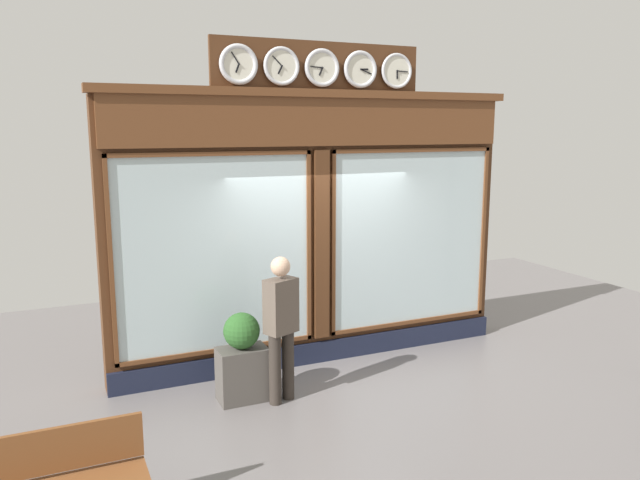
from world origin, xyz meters
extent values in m
plane|color=slate|center=(0.00, 2.80, 0.00)|extent=(14.00, 14.00, 0.00)
cube|color=#4C2B16|center=(0.00, -0.15, 1.73)|extent=(5.44, 0.30, 3.46)
cube|color=#191E33|center=(0.00, 0.02, 0.14)|extent=(5.44, 0.08, 0.28)
cube|color=brown|center=(0.00, 0.04, 3.16)|extent=(5.33, 0.08, 0.59)
cube|color=brown|center=(0.00, 0.02, 3.51)|extent=(5.55, 0.20, 0.10)
cube|color=silver|center=(-1.39, 0.01, 1.58)|extent=(2.37, 0.02, 2.36)
cube|color=brown|center=(-1.39, 0.04, 2.79)|extent=(2.47, 0.04, 0.05)
cube|color=brown|center=(-1.39, 0.04, 0.37)|extent=(2.47, 0.04, 0.05)
cube|color=brown|center=(-2.60, 0.04, 1.58)|extent=(0.05, 0.04, 2.46)
cube|color=brown|center=(-0.18, 0.04, 1.58)|extent=(0.05, 0.04, 2.46)
cube|color=silver|center=(1.39, 0.01, 1.58)|extent=(2.37, 0.02, 2.36)
cube|color=brown|center=(1.39, 0.04, 2.79)|extent=(2.47, 0.04, 0.05)
cube|color=brown|center=(1.39, 0.04, 0.37)|extent=(2.47, 0.04, 0.05)
cube|color=brown|center=(2.60, 0.04, 1.58)|extent=(0.05, 0.04, 2.46)
cube|color=brown|center=(0.18, 0.04, 1.58)|extent=(0.05, 0.04, 2.46)
cube|color=#4C2B16|center=(0.00, 0.03, 1.58)|extent=(0.20, 0.10, 2.46)
cube|color=#4C2B16|center=(0.00, -0.02, 3.81)|extent=(2.77, 0.06, 0.65)
cylinder|color=silver|center=(-1.06, 0.06, 3.81)|extent=(0.38, 0.02, 0.38)
torus|color=silver|center=(-1.06, 0.06, 3.81)|extent=(0.45, 0.04, 0.45)
cube|color=black|center=(-1.06, 0.07, 3.76)|extent=(0.02, 0.01, 0.10)
cube|color=black|center=(-1.14, 0.07, 3.81)|extent=(0.16, 0.01, 0.02)
sphere|color=black|center=(-1.06, 0.08, 3.81)|extent=(0.02, 0.02, 0.02)
cylinder|color=silver|center=(-0.53, 0.06, 3.81)|extent=(0.38, 0.02, 0.38)
torus|color=silver|center=(-0.53, 0.06, 3.81)|extent=(0.46, 0.05, 0.46)
cube|color=black|center=(-0.58, 0.07, 3.81)|extent=(0.10, 0.01, 0.02)
cube|color=black|center=(-0.61, 0.07, 3.78)|extent=(0.15, 0.01, 0.06)
sphere|color=black|center=(-0.53, 0.08, 3.81)|extent=(0.02, 0.02, 0.02)
cylinder|color=silver|center=(0.00, 0.06, 3.81)|extent=(0.38, 0.02, 0.38)
torus|color=silver|center=(0.00, 0.06, 3.81)|extent=(0.46, 0.05, 0.46)
cube|color=black|center=(0.02, 0.07, 3.76)|extent=(0.06, 0.01, 0.10)
cube|color=black|center=(0.08, 0.07, 3.82)|extent=(0.16, 0.01, 0.02)
sphere|color=black|center=(0.00, 0.08, 3.81)|extent=(0.02, 0.02, 0.02)
cylinder|color=silver|center=(0.53, 0.06, 3.81)|extent=(0.38, 0.02, 0.38)
torus|color=silver|center=(0.53, 0.06, 3.81)|extent=(0.46, 0.05, 0.46)
cube|color=black|center=(0.55, 0.07, 3.76)|extent=(0.06, 0.01, 0.10)
cube|color=black|center=(0.59, 0.07, 3.87)|extent=(0.12, 0.01, 0.12)
sphere|color=black|center=(0.53, 0.08, 3.81)|extent=(0.02, 0.02, 0.02)
cylinder|color=silver|center=(1.06, 0.06, 3.81)|extent=(0.38, 0.02, 0.38)
torus|color=silver|center=(1.06, 0.06, 3.81)|extent=(0.47, 0.06, 0.47)
cube|color=black|center=(1.08, 0.07, 3.76)|extent=(0.05, 0.01, 0.10)
cube|color=black|center=(1.10, 0.07, 3.88)|extent=(0.10, 0.01, 0.14)
sphere|color=black|center=(1.06, 0.08, 3.81)|extent=(0.02, 0.02, 0.02)
cylinder|color=#312A24|center=(1.00, 0.99, 0.41)|extent=(0.14, 0.14, 0.82)
cylinder|color=#312A24|center=(0.81, 0.91, 0.41)|extent=(0.14, 0.14, 0.82)
cube|color=brown|center=(0.90, 0.95, 1.13)|extent=(0.42, 0.34, 0.62)
sphere|color=tan|center=(0.90, 0.95, 1.58)|extent=(0.22, 0.22, 0.22)
cube|color=#4C4742|center=(1.30, 0.74, 0.31)|extent=(0.56, 0.36, 0.62)
sphere|color=#285623|center=(1.30, 0.74, 0.83)|extent=(0.42, 0.42, 0.42)
cube|color=brown|center=(3.35, 2.46, 0.69)|extent=(1.40, 0.04, 0.36)
camera|label=1|loc=(3.24, 7.23, 3.10)|focal=34.92mm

